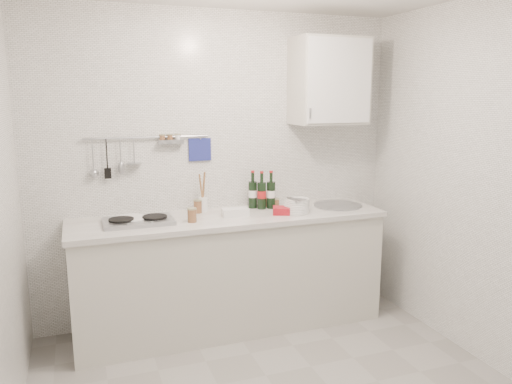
% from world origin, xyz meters
% --- Properties ---
extents(back_wall, '(3.00, 0.02, 2.50)m').
position_xyz_m(back_wall, '(0.00, 1.40, 1.25)').
color(back_wall, silver).
rests_on(back_wall, floor).
extents(wall_right, '(0.02, 2.80, 2.50)m').
position_xyz_m(wall_right, '(1.50, 0.00, 1.25)').
color(wall_right, silver).
rests_on(wall_right, floor).
extents(counter, '(2.44, 0.64, 0.96)m').
position_xyz_m(counter, '(0.01, 1.10, 0.43)').
color(counter, '#BAB8AC').
rests_on(counter, floor).
extents(wall_rail, '(0.98, 0.09, 0.34)m').
position_xyz_m(wall_rail, '(-0.60, 1.37, 1.43)').
color(wall_rail, '#93969B').
rests_on(wall_rail, back_wall).
extents(wall_cabinet, '(0.60, 0.38, 0.70)m').
position_xyz_m(wall_cabinet, '(0.90, 1.22, 1.95)').
color(wall_cabinet, '#BAB8AC').
rests_on(wall_cabinet, back_wall).
extents(plate_stack_hob, '(0.26, 0.26, 0.03)m').
position_xyz_m(plate_stack_hob, '(-0.76, 1.15, 0.94)').
color(plate_stack_hob, '#455C9D').
rests_on(plate_stack_hob, counter).
extents(plate_stack_sink, '(0.25, 0.23, 0.11)m').
position_xyz_m(plate_stack_sink, '(0.53, 1.02, 0.97)').
color(plate_stack_sink, white).
rests_on(plate_stack_sink, counter).
extents(wine_bottles, '(0.21, 0.13, 0.31)m').
position_xyz_m(wine_bottles, '(0.32, 1.24, 1.07)').
color(wine_bottles, black).
rests_on(wine_bottles, counter).
extents(butter_dish, '(0.21, 0.11, 0.06)m').
position_xyz_m(butter_dish, '(0.03, 1.06, 0.95)').
color(butter_dish, white).
rests_on(butter_dish, counter).
extents(strawberry_punnet, '(0.17, 0.17, 0.05)m').
position_xyz_m(strawberry_punnet, '(0.39, 1.01, 0.95)').
color(strawberry_punnet, '#B01323').
rests_on(strawberry_punnet, counter).
extents(utensil_crock, '(0.08, 0.08, 0.32)m').
position_xyz_m(utensil_crock, '(-0.17, 1.29, 1.00)').
color(utensil_crock, white).
rests_on(utensil_crock, counter).
extents(jar_a, '(0.07, 0.07, 0.11)m').
position_xyz_m(jar_a, '(-0.22, 1.27, 0.97)').
color(jar_a, brown).
rests_on(jar_a, counter).
extents(jar_b, '(0.06, 0.06, 0.08)m').
position_xyz_m(jar_b, '(0.38, 1.31, 0.96)').
color(jar_b, brown).
rests_on(jar_b, counter).
extents(jar_c, '(0.06, 0.06, 0.08)m').
position_xyz_m(jar_c, '(0.44, 1.24, 0.96)').
color(jar_c, brown).
rests_on(jar_c, counter).
extents(jar_d, '(0.07, 0.07, 0.11)m').
position_xyz_m(jar_d, '(-0.32, 0.99, 0.97)').
color(jar_d, brown).
rests_on(jar_d, counter).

